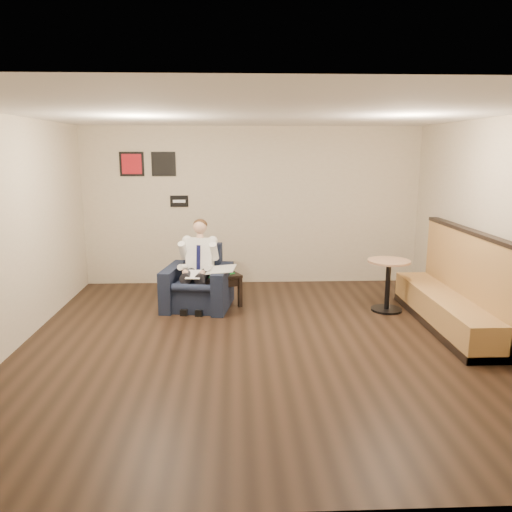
{
  "coord_description": "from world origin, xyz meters",
  "views": [
    {
      "loc": [
        -0.31,
        -5.91,
        2.38
      ],
      "look_at": [
        -0.01,
        1.2,
        0.87
      ],
      "focal_mm": 35.0,
      "sensor_mm": 36.0,
      "label": 1
    }
  ],
  "objects_px": {
    "coffee_mug": "(225,267)",
    "smartphone": "(215,270)",
    "banquette": "(449,280)",
    "cafe_table": "(388,286)",
    "seated_man": "(195,269)",
    "armchair": "(198,278)",
    "green_folder": "(215,273)",
    "side_table": "(217,289)"
  },
  "relations": [
    {
      "from": "armchair",
      "to": "side_table",
      "type": "xyz_separation_m",
      "value": [
        0.28,
        0.12,
        -0.22
      ]
    },
    {
      "from": "seated_man",
      "to": "smartphone",
      "type": "xyz_separation_m",
      "value": [
        0.28,
        0.43,
        -0.13
      ]
    },
    {
      "from": "armchair",
      "to": "green_folder",
      "type": "bearing_deg",
      "value": 28.28
    },
    {
      "from": "armchair",
      "to": "banquette",
      "type": "bearing_deg",
      "value": -6.7
    },
    {
      "from": "seated_man",
      "to": "side_table",
      "type": "distance_m",
      "value": 0.55
    },
    {
      "from": "armchair",
      "to": "coffee_mug",
      "type": "height_order",
      "value": "armchair"
    },
    {
      "from": "armchair",
      "to": "smartphone",
      "type": "relative_size",
      "value": 6.15
    },
    {
      "from": "seated_man",
      "to": "green_folder",
      "type": "relative_size",
      "value": 2.54
    },
    {
      "from": "coffee_mug",
      "to": "cafe_table",
      "type": "height_order",
      "value": "cafe_table"
    },
    {
      "from": "armchair",
      "to": "green_folder",
      "type": "xyz_separation_m",
      "value": [
        0.26,
        0.09,
        0.04
      ]
    },
    {
      "from": "seated_man",
      "to": "green_folder",
      "type": "height_order",
      "value": "seated_man"
    },
    {
      "from": "seated_man",
      "to": "smartphone",
      "type": "height_order",
      "value": "seated_man"
    },
    {
      "from": "armchair",
      "to": "green_folder",
      "type": "distance_m",
      "value": 0.28
    },
    {
      "from": "side_table",
      "to": "smartphone",
      "type": "bearing_deg",
      "value": 97.48
    },
    {
      "from": "seated_man",
      "to": "smartphone",
      "type": "bearing_deg",
      "value": 66.55
    },
    {
      "from": "banquette",
      "to": "green_folder",
      "type": "bearing_deg",
      "value": 161.15
    },
    {
      "from": "banquette",
      "to": "cafe_table",
      "type": "bearing_deg",
      "value": 130.72
    },
    {
      "from": "coffee_mug",
      "to": "smartphone",
      "type": "distance_m",
      "value": 0.16
    },
    {
      "from": "seated_man",
      "to": "banquette",
      "type": "relative_size",
      "value": 0.5
    },
    {
      "from": "side_table",
      "to": "coffee_mug",
      "type": "bearing_deg",
      "value": 58.52
    },
    {
      "from": "banquette",
      "to": "cafe_table",
      "type": "distance_m",
      "value": 0.98
    },
    {
      "from": "armchair",
      "to": "cafe_table",
      "type": "bearing_deg",
      "value": 3.59
    },
    {
      "from": "green_folder",
      "to": "banquette",
      "type": "bearing_deg",
      "value": -18.85
    },
    {
      "from": "armchair",
      "to": "coffee_mug",
      "type": "xyz_separation_m",
      "value": [
        0.41,
        0.33,
        0.09
      ]
    },
    {
      "from": "side_table",
      "to": "cafe_table",
      "type": "xyz_separation_m",
      "value": [
        2.59,
        -0.42,
        0.14
      ]
    },
    {
      "from": "banquette",
      "to": "cafe_table",
      "type": "relative_size",
      "value": 3.3
    },
    {
      "from": "smartphone",
      "to": "cafe_table",
      "type": "height_order",
      "value": "cafe_table"
    },
    {
      "from": "green_folder",
      "to": "smartphone",
      "type": "xyz_separation_m",
      "value": [
        -0.0,
        0.22,
        -0.0
      ]
    },
    {
      "from": "armchair",
      "to": "banquette",
      "type": "xyz_separation_m",
      "value": [
        3.49,
        -1.01,
        0.19
      ]
    },
    {
      "from": "side_table",
      "to": "banquette",
      "type": "relative_size",
      "value": 0.24
    },
    {
      "from": "green_folder",
      "to": "coffee_mug",
      "type": "height_order",
      "value": "coffee_mug"
    },
    {
      "from": "seated_man",
      "to": "side_table",
      "type": "height_order",
      "value": "seated_man"
    },
    {
      "from": "side_table",
      "to": "seated_man",
      "type": "bearing_deg",
      "value": -141.17
    },
    {
      "from": "side_table",
      "to": "green_folder",
      "type": "relative_size",
      "value": 1.22
    },
    {
      "from": "green_folder",
      "to": "cafe_table",
      "type": "height_order",
      "value": "cafe_table"
    },
    {
      "from": "coffee_mug",
      "to": "armchair",
      "type": "bearing_deg",
      "value": -141.1
    },
    {
      "from": "green_folder",
      "to": "coffee_mug",
      "type": "bearing_deg",
      "value": 58.52
    },
    {
      "from": "armchair",
      "to": "smartphone",
      "type": "height_order",
      "value": "armchair"
    },
    {
      "from": "seated_man",
      "to": "coffee_mug",
      "type": "distance_m",
      "value": 0.63
    },
    {
      "from": "coffee_mug",
      "to": "green_folder",
      "type": "bearing_deg",
      "value": -121.48
    },
    {
      "from": "coffee_mug",
      "to": "side_table",
      "type": "bearing_deg",
      "value": -121.48
    },
    {
      "from": "coffee_mug",
      "to": "smartphone",
      "type": "relative_size",
      "value": 0.68
    }
  ]
}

